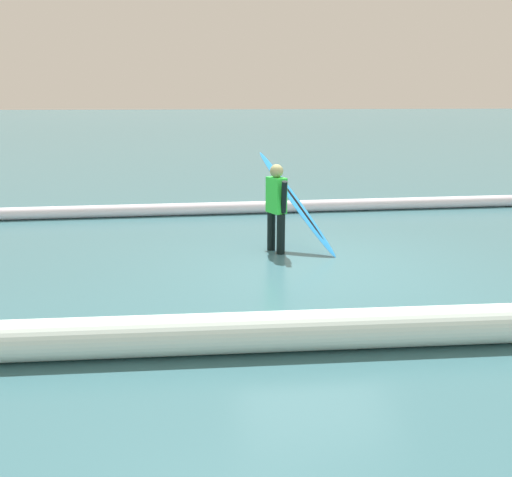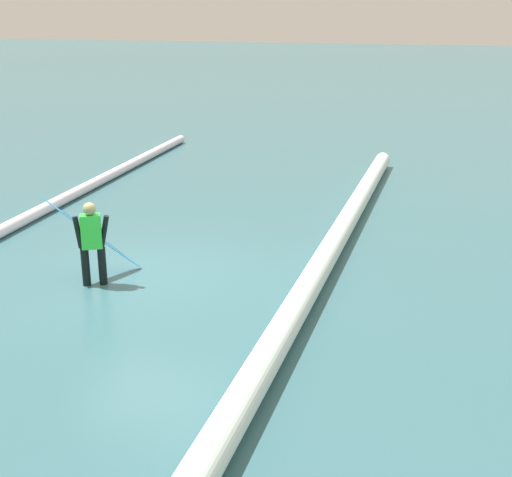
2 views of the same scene
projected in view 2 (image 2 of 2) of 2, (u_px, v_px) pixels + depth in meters
name	position (u px, v px, depth m)	size (l,w,h in m)	color
ground_plane	(148.00, 277.00, 12.08)	(164.58, 164.58, 0.00)	#35636D
surfer	(92.00, 240.00, 11.51)	(0.34, 0.57, 1.47)	black
surfboard	(93.00, 234.00, 11.90)	(1.31, 1.42, 1.61)	#268CE5
wave_crest_midground	(310.00, 284.00, 11.24)	(0.42, 0.42, 20.31)	white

